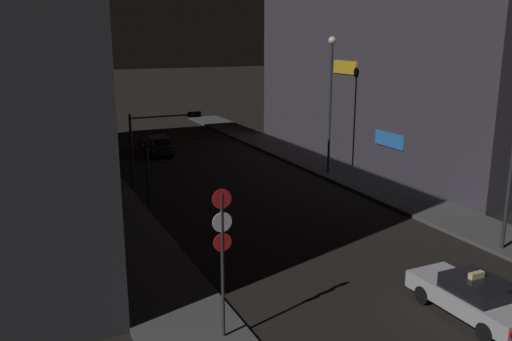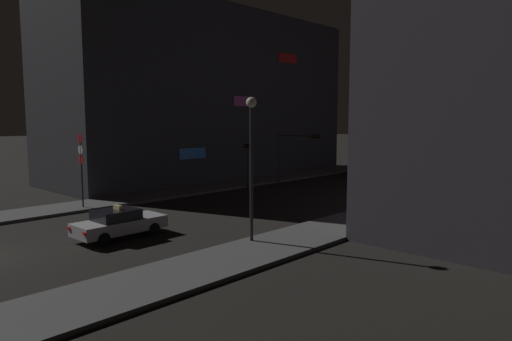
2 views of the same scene
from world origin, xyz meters
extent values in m
cube|color=#4C4C4C|center=(-7.75, 25.36, 0.09)|extent=(3.39, 54.72, 0.17)
cube|color=#4C4C4C|center=(7.75, 25.36, 0.09)|extent=(3.39, 54.72, 0.17)
cube|color=#337FE5|center=(-9.41, 19.26, 2.91)|extent=(0.08, 2.80, 0.90)
cube|color=#D859B2|center=(-9.41, 25.50, 7.44)|extent=(0.08, 2.80, 0.90)
cube|color=#3D3842|center=(13.57, 26.64, 7.57)|extent=(8.25, 26.49, 15.15)
cube|color=#337FE5|center=(9.41, 21.34, 2.73)|extent=(0.08, 2.80, 0.90)
cube|color=yellow|center=(9.41, 26.64, 6.97)|extent=(0.08, 2.80, 0.90)
cube|color=#B7B7BC|center=(1.11, 6.28, 0.62)|extent=(1.87, 4.43, 0.60)
cube|color=black|center=(1.11, 6.08, 1.17)|extent=(1.61, 2.00, 0.50)
cube|color=red|center=(0.39, 4.05, 0.72)|extent=(0.24, 0.06, 0.16)
cylinder|color=black|center=(0.29, 7.63, 0.32)|extent=(0.23, 0.64, 0.64)
cylinder|color=black|center=(1.89, 7.65, 0.32)|extent=(0.23, 0.64, 0.64)
cylinder|color=black|center=(0.33, 4.90, 0.32)|extent=(0.23, 0.64, 0.64)
cube|color=#F4E08C|center=(1.11, 6.18, 1.52)|extent=(0.56, 0.19, 0.20)
cube|color=black|center=(-1.88, 35.65, 0.62)|extent=(2.01, 4.48, 0.60)
cube|color=black|center=(-1.89, 35.45, 1.17)|extent=(1.68, 2.05, 0.50)
cube|color=red|center=(-2.73, 33.47, 0.72)|extent=(0.24, 0.07, 0.16)
cube|color=red|center=(-1.23, 33.40, 0.72)|extent=(0.24, 0.07, 0.16)
cylinder|color=black|center=(-2.61, 37.05, 0.32)|extent=(0.25, 0.65, 0.64)
cylinder|color=black|center=(-1.01, 36.97, 0.32)|extent=(0.25, 0.65, 0.64)
cylinder|color=black|center=(-2.74, 34.32, 0.32)|extent=(0.25, 0.65, 0.64)
cylinder|color=black|center=(-1.14, 34.25, 0.32)|extent=(0.25, 0.65, 0.64)
cylinder|color=#2D2D33|center=(-5.81, 26.27, 2.31)|extent=(0.16, 0.16, 4.62)
cylinder|color=#2D2D33|center=(-3.81, 26.27, 4.37)|extent=(4.00, 0.10, 0.10)
cube|color=black|center=(-1.81, 26.27, 4.37)|extent=(0.80, 0.28, 0.32)
sphere|color=red|center=(-2.06, 26.10, 4.37)|extent=(0.20, 0.20, 0.20)
sphere|color=#3F2D0C|center=(-1.81, 26.10, 4.37)|extent=(0.20, 0.20, 0.20)
sphere|color=#0C3319|center=(-1.56, 26.10, 4.37)|extent=(0.20, 0.20, 0.20)
cylinder|color=#2D2D33|center=(-5.81, 22.27, 1.90)|extent=(0.16, 0.16, 3.80)
cube|color=black|center=(-5.81, 22.27, 3.55)|extent=(0.80, 0.28, 0.32)
sphere|color=red|center=(-6.06, 22.09, 3.55)|extent=(0.20, 0.20, 0.20)
sphere|color=#3F2D0C|center=(-5.81, 22.09, 3.55)|extent=(0.20, 0.20, 0.20)
sphere|color=#0C3319|center=(-5.56, 22.09, 3.55)|extent=(0.20, 0.20, 0.20)
cylinder|color=#2D2D33|center=(-6.92, 8.29, 2.44)|extent=(0.10, 0.10, 4.53)
cylinder|color=red|center=(-6.92, 8.27, 4.56)|extent=(0.59, 0.03, 0.59)
cylinder|color=white|center=(-6.92, 8.27, 3.86)|extent=(0.60, 0.03, 0.60)
cylinder|color=red|center=(-6.92, 8.27, 3.23)|extent=(0.56, 0.03, 0.56)
cylinder|color=#2D2D33|center=(6.60, 9.84, 3.23)|extent=(0.16, 0.16, 6.11)
cylinder|color=#2D2D33|center=(6.90, 24.44, 4.36)|extent=(0.16, 0.16, 8.38)
sphere|color=#EAE5C6|center=(6.90, 24.44, 8.81)|extent=(0.52, 0.52, 0.52)
camera|label=1|loc=(-12.16, -5.55, 9.08)|focal=37.80mm
camera|label=2|loc=(21.04, -5.11, 5.76)|focal=32.17mm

